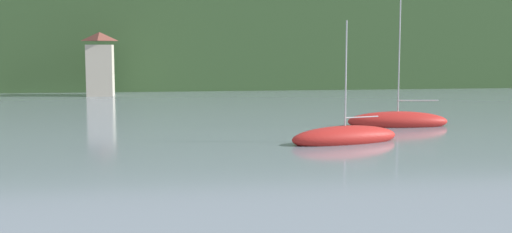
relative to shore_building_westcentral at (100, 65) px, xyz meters
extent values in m
cube|color=#38562D|center=(12.07, 30.74, 3.03)|extent=(352.00, 49.48, 14.00)
ellipsoid|color=#264223|center=(-14.77, 43.11, 0.93)|extent=(246.40, 34.63, 26.18)
cube|color=#BCB29E|center=(0.00, 0.00, -0.70)|extent=(3.25, 3.99, 6.55)
pyramid|color=brown|center=(0.00, 0.00, 3.64)|extent=(3.42, 4.19, 1.14)
ellipsoid|color=red|center=(19.57, -44.11, -3.63)|extent=(8.00, 4.11, 1.54)
cylinder|color=#B7B7BC|center=(19.57, -44.11, 0.38)|extent=(0.09, 0.09, 7.17)
cylinder|color=#ADADB2|center=(20.79, -43.81, -2.34)|extent=(2.46, 0.69, 0.08)
ellipsoid|color=red|center=(26.26, -36.18, -3.61)|extent=(8.22, 3.43, 1.60)
cylinder|color=#B7B7BC|center=(26.26, -36.18, 1.92)|extent=(0.10, 0.10, 10.19)
cylinder|color=#ADADB2|center=(27.86, -36.35, -1.95)|extent=(3.20, 0.43, 0.09)
camera|label=1|loc=(7.68, -83.79, 2.24)|focal=44.38mm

